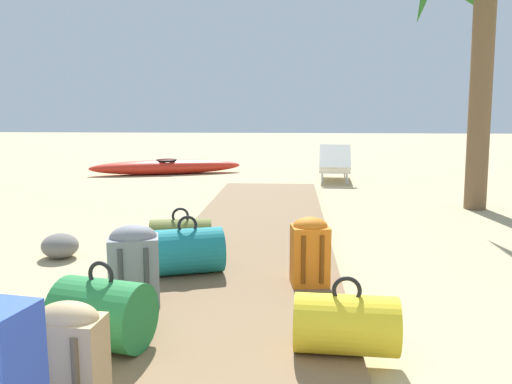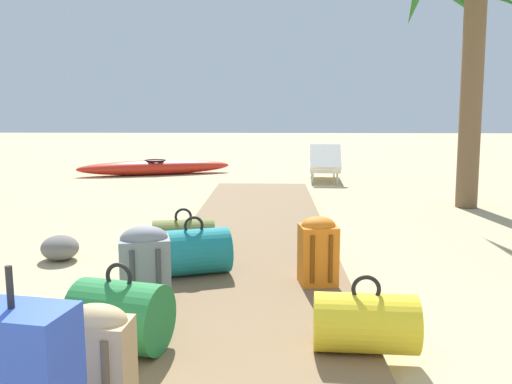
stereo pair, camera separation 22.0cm
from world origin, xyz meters
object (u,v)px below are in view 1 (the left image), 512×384
Objects in this scene: backpack_tan at (69,353)px; duffel_bag_yellow at (346,324)px; backpack_grey at (134,263)px; backpack_orange at (310,249)px; palm_tree_far_right at (480,5)px; duffel_bag_green at (103,314)px; kayak at (167,167)px; duffel_bag_olive at (181,236)px; lounge_chair at (334,165)px; duffel_bag_teal at (188,251)px.

backpack_tan is 1.45m from duffel_bag_yellow.
backpack_orange is at bearing 22.31° from backpack_grey.
duffel_bag_green is at bearing -125.73° from palm_tree_far_right.
backpack_grey is 0.95× the size of duffel_bag_yellow.
backpack_orange reaches higher than kayak.
duffel_bag_green is 2.02m from duffel_bag_olive.
backpack_tan is 8.74m from lounge_chair.
backpack_orange is (-0.16, 1.17, 0.11)m from duffel_bag_yellow.
duffel_bag_yellow is at bearing -114.34° from palm_tree_far_right.
duffel_bag_yellow is 7.92m from lounge_chair.
duffel_bag_yellow is at bearing -93.93° from lounge_chair.
duffel_bag_yellow is 2.41m from duffel_bag_olive.
lounge_chair is at bearing 84.00° from backpack_orange.
palm_tree_far_right reaches higher than duffel_bag_teal.
duffel_bag_green is 6.81m from palm_tree_far_right.
backpack_tan is 9.70m from kayak.
palm_tree_far_right is (3.60, 5.72, 2.54)m from backpack_tan.
backpack_grey is at bearing -129.92° from palm_tree_far_right.
backpack_tan is 0.13× the size of palm_tree_far_right.
duffel_bag_green is 0.99× the size of duffel_bag_yellow.
duffel_bag_yellow is (1.40, -0.67, -0.13)m from backpack_grey.
lounge_chair is (1.84, 8.54, -0.01)m from backpack_tan.
backpack_grey is at bearing -77.97° from kayak.
duffel_bag_olive is 6.21m from lounge_chair.
duffel_bag_yellow is 9.43m from kayak.
backpack_orange is at bearing 97.95° from duffel_bag_yellow.
backpack_grey is 6.29m from palm_tree_far_right.
backpack_grey is 1.55m from duffel_bag_yellow.
backpack_tan is 0.85× the size of duffel_bag_yellow.
backpack_grey is (-0.23, -0.72, 0.11)m from duffel_bag_teal.
duffel_bag_teal is 0.19× the size of kayak.
backpack_grey is 1.12× the size of backpack_tan.
duffel_bag_teal is 1.25× the size of backpack_orange.
backpack_tan is at bearing -153.84° from duffel_bag_yellow.
duffel_bag_yellow is at bearing -25.47° from backpack_grey.
duffel_bag_green reaches higher than duffel_bag_olive.
backpack_grey is at bearing -157.69° from backpack_orange.
duffel_bag_green is 0.37× the size of lounge_chair.
backpack_tan is at bearing -88.80° from duffel_bag_olive.
backpack_tan is at bearing -79.00° from kayak.
palm_tree_far_right is at bearing -58.06° from lounge_chair.
backpack_orange is 6.77m from lounge_chair.
palm_tree_far_right reaches higher than backpack_tan.
lounge_chair is at bearing 75.32° from duffel_bag_teal.
duffel_bag_olive is (-0.19, 0.61, -0.02)m from duffel_bag_teal.
backpack_orange is at bearing -34.61° from duffel_bag_olive.
duffel_bag_yellow is at bearing -70.48° from kayak.
duffel_bag_teal is at bearing 72.01° from backpack_grey.
backpack_orange is at bearing -122.19° from palm_tree_far_right.
duffel_bag_teal is 1.42m from duffel_bag_green.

